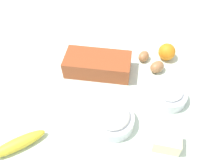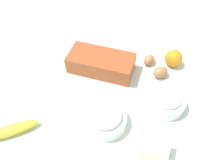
{
  "view_description": "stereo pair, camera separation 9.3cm",
  "coord_description": "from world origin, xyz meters",
  "px_view_note": "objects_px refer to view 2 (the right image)",
  "views": [
    {
      "loc": [
        0.06,
        -0.6,
        0.75
      ],
      "look_at": [
        0.0,
        0.0,
        0.04
      ],
      "focal_mm": 36.97,
      "sensor_mm": 36.0,
      "label": 1
    },
    {
      "loc": [
        0.15,
        -0.59,
        0.75
      ],
      "look_at": [
        0.0,
        0.0,
        0.04
      ],
      "focal_mm": 36.97,
      "sensor_mm": 36.0,
      "label": 2
    }
  ],
  "objects_px": {
    "orange_fruit": "(173,58)",
    "egg_near_butter": "(149,60)",
    "flour_bowl": "(105,118)",
    "egg_beside_bowl": "(161,72)",
    "sugar_bowl": "(167,101)",
    "butter_block": "(155,149)",
    "loaf_pan": "(101,63)",
    "banana": "(11,130)"
  },
  "relations": [
    {
      "from": "orange_fruit",
      "to": "butter_block",
      "type": "xyz_separation_m",
      "value": [
        -0.03,
        -0.44,
        -0.01
      ]
    },
    {
      "from": "orange_fruit",
      "to": "flour_bowl",
      "type": "bearing_deg",
      "value": -120.08
    },
    {
      "from": "flour_bowl",
      "to": "sugar_bowl",
      "type": "height_order",
      "value": "flour_bowl"
    },
    {
      "from": "sugar_bowl",
      "to": "egg_beside_bowl",
      "type": "xyz_separation_m",
      "value": [
        -0.04,
        0.15,
        -0.01
      ]
    },
    {
      "from": "flour_bowl",
      "to": "sugar_bowl",
      "type": "bearing_deg",
      "value": 32.37
    },
    {
      "from": "butter_block",
      "to": "egg_beside_bowl",
      "type": "distance_m",
      "value": 0.35
    },
    {
      "from": "orange_fruit",
      "to": "egg_near_butter",
      "type": "bearing_deg",
      "value": -168.56
    },
    {
      "from": "loaf_pan",
      "to": "egg_near_butter",
      "type": "height_order",
      "value": "loaf_pan"
    },
    {
      "from": "flour_bowl",
      "to": "butter_block",
      "type": "bearing_deg",
      "value": -20.25
    },
    {
      "from": "flour_bowl",
      "to": "egg_beside_bowl",
      "type": "height_order",
      "value": "flour_bowl"
    },
    {
      "from": "flour_bowl",
      "to": "banana",
      "type": "xyz_separation_m",
      "value": [
        -0.31,
        -0.12,
        -0.02
      ]
    },
    {
      "from": "sugar_bowl",
      "to": "butter_block",
      "type": "relative_size",
      "value": 1.58
    },
    {
      "from": "loaf_pan",
      "to": "egg_near_butter",
      "type": "relative_size",
      "value": 4.77
    },
    {
      "from": "orange_fruit",
      "to": "egg_near_butter",
      "type": "relative_size",
      "value": 1.29
    },
    {
      "from": "sugar_bowl",
      "to": "egg_near_butter",
      "type": "distance_m",
      "value": 0.24
    },
    {
      "from": "sugar_bowl",
      "to": "butter_block",
      "type": "bearing_deg",
      "value": -95.66
    },
    {
      "from": "flour_bowl",
      "to": "banana",
      "type": "bearing_deg",
      "value": -159.19
    },
    {
      "from": "banana",
      "to": "egg_beside_bowl",
      "type": "xyz_separation_m",
      "value": [
        0.48,
        0.4,
        0.0
      ]
    },
    {
      "from": "banana",
      "to": "orange_fruit",
      "type": "xyz_separation_m",
      "value": [
        0.52,
        0.49,
        0.02
      ]
    },
    {
      "from": "banana",
      "to": "orange_fruit",
      "type": "bearing_deg",
      "value": 42.8
    },
    {
      "from": "loaf_pan",
      "to": "butter_block",
      "type": "distance_m",
      "value": 0.43
    },
    {
      "from": "loaf_pan",
      "to": "egg_near_butter",
      "type": "distance_m",
      "value": 0.22
    },
    {
      "from": "loaf_pan",
      "to": "egg_near_butter",
      "type": "bearing_deg",
      "value": 26.96
    },
    {
      "from": "loaf_pan",
      "to": "banana",
      "type": "distance_m",
      "value": 0.44
    },
    {
      "from": "egg_near_butter",
      "to": "egg_beside_bowl",
      "type": "distance_m",
      "value": 0.09
    },
    {
      "from": "banana",
      "to": "egg_near_butter",
      "type": "relative_size",
      "value": 3.17
    },
    {
      "from": "sugar_bowl",
      "to": "orange_fruit",
      "type": "relative_size",
      "value": 1.84
    },
    {
      "from": "orange_fruit",
      "to": "sugar_bowl",
      "type": "bearing_deg",
      "value": -91.29
    },
    {
      "from": "butter_block",
      "to": "egg_beside_bowl",
      "type": "height_order",
      "value": "butter_block"
    },
    {
      "from": "loaf_pan",
      "to": "butter_block",
      "type": "relative_size",
      "value": 3.18
    },
    {
      "from": "orange_fruit",
      "to": "egg_beside_bowl",
      "type": "distance_m",
      "value": 0.1
    },
    {
      "from": "flour_bowl",
      "to": "egg_near_butter",
      "type": "bearing_deg",
      "value": 72.45
    },
    {
      "from": "flour_bowl",
      "to": "sugar_bowl",
      "type": "xyz_separation_m",
      "value": [
        0.21,
        0.13,
        -0.0
      ]
    },
    {
      "from": "egg_beside_bowl",
      "to": "banana",
      "type": "bearing_deg",
      "value": -140.17
    },
    {
      "from": "egg_near_butter",
      "to": "flour_bowl",
      "type": "bearing_deg",
      "value": -107.55
    },
    {
      "from": "flour_bowl",
      "to": "banana",
      "type": "height_order",
      "value": "flour_bowl"
    },
    {
      "from": "banana",
      "to": "egg_beside_bowl",
      "type": "distance_m",
      "value": 0.62
    },
    {
      "from": "flour_bowl",
      "to": "egg_beside_bowl",
      "type": "xyz_separation_m",
      "value": [
        0.17,
        0.28,
        -0.01
      ]
    },
    {
      "from": "egg_beside_bowl",
      "to": "flour_bowl",
      "type": "bearing_deg",
      "value": -120.79
    },
    {
      "from": "flour_bowl",
      "to": "butter_block",
      "type": "distance_m",
      "value": 0.2
    },
    {
      "from": "orange_fruit",
      "to": "butter_block",
      "type": "distance_m",
      "value": 0.44
    },
    {
      "from": "flour_bowl",
      "to": "orange_fruit",
      "type": "xyz_separation_m",
      "value": [
        0.21,
        0.37,
        0.0
      ]
    }
  ]
}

